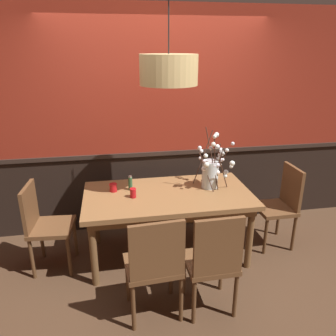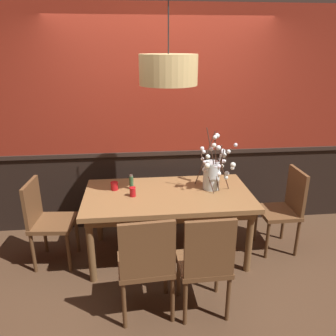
{
  "view_description": "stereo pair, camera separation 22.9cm",
  "coord_description": "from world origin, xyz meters",
  "views": [
    {
      "loc": [
        -0.55,
        -3.09,
        2.17
      ],
      "look_at": [
        0.0,
        0.0,
        1.02
      ],
      "focal_mm": 35.21,
      "sensor_mm": 36.0,
      "label": 1
    },
    {
      "loc": [
        -0.32,
        -3.12,
        2.17
      ],
      "look_at": [
        0.0,
        0.0,
        1.02
      ],
      "focal_mm": 35.21,
      "sensor_mm": 36.0,
      "label": 2
    }
  ],
  "objects": [
    {
      "name": "candle_holder_nearer_center",
      "position": [
        -0.56,
        0.15,
        0.78
      ],
      "size": [
        0.08,
        0.08,
        0.09
      ],
      "color": "red",
      "rests_on": "dining_table"
    },
    {
      "name": "ground_plane",
      "position": [
        0.0,
        0.0,
        0.0
      ],
      "size": [
        24.0,
        24.0,
        0.0
      ],
      "primitive_type": "plane",
      "color": "#4C3321"
    },
    {
      "name": "chair_head_west_end",
      "position": [
        -1.27,
        -0.0,
        0.52
      ],
      "size": [
        0.45,
        0.45,
        0.92
      ],
      "color": "brown",
      "rests_on": "ground"
    },
    {
      "name": "chair_far_side_right",
      "position": [
        0.27,
        0.9,
        0.52
      ],
      "size": [
        0.45,
        0.46,
        0.93
      ],
      "color": "brown",
      "rests_on": "ground"
    },
    {
      "name": "chair_near_side_left",
      "position": [
        -0.27,
        -0.88,
        0.54
      ],
      "size": [
        0.48,
        0.43,
        0.97
      ],
      "color": "brown",
      "rests_on": "ground"
    },
    {
      "name": "chair_near_side_right",
      "position": [
        0.21,
        -0.91,
        0.53
      ],
      "size": [
        0.43,
        0.41,
        0.97
      ],
      "color": "brown",
      "rests_on": "ground"
    },
    {
      "name": "back_wall",
      "position": [
        0.0,
        0.76,
        1.31
      ],
      "size": [
        5.28,
        0.14,
        2.63
      ],
      "color": "black",
      "rests_on": "ground"
    },
    {
      "name": "dining_table",
      "position": [
        0.0,
        0.0,
        0.66
      ],
      "size": [
        1.74,
        0.93,
        0.74
      ],
      "color": "olive",
      "rests_on": "ground"
    },
    {
      "name": "pendant_lamp",
      "position": [
        0.0,
        -0.03,
        1.98
      ],
      "size": [
        0.53,
        0.53,
        0.78
      ],
      "color": "tan"
    },
    {
      "name": "candle_holder_nearer_edge",
      "position": [
        -0.37,
        -0.04,
        0.79
      ],
      "size": [
        0.07,
        0.07,
        0.1
      ],
      "color": "red",
      "rests_on": "dining_table"
    },
    {
      "name": "condiment_bottle",
      "position": [
        -0.38,
        0.16,
        0.82
      ],
      "size": [
        0.04,
        0.04,
        0.16
      ],
      "color": "#2D5633",
      "rests_on": "dining_table"
    },
    {
      "name": "chair_head_east_end",
      "position": [
        1.3,
        -0.01,
        0.53
      ],
      "size": [
        0.4,
        0.41,
        0.95
      ],
      "color": "brown",
      "rests_on": "ground"
    },
    {
      "name": "vase_with_blossoms",
      "position": [
        0.49,
        0.07,
        0.92
      ],
      "size": [
        0.45,
        0.43,
        0.69
      ],
      "color": "silver",
      "rests_on": "dining_table"
    }
  ]
}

